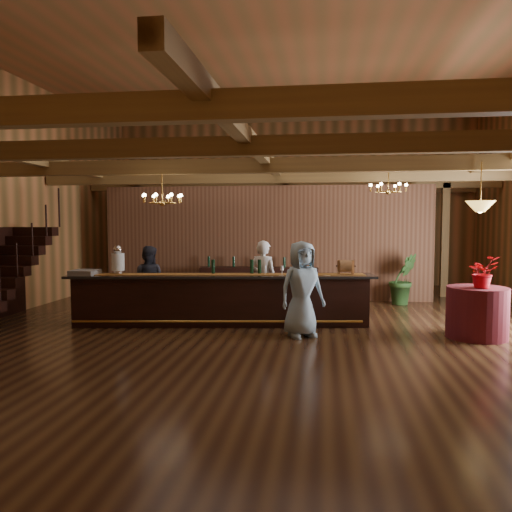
# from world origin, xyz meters

# --- Properties ---
(floor) EXTENTS (14.00, 14.00, 0.00)m
(floor) POSITION_xyz_m (0.00, 0.00, 0.00)
(floor) COLOR #442B17
(floor) RESTS_ON ground
(ceiling) EXTENTS (14.00, 14.00, 0.00)m
(ceiling) POSITION_xyz_m (0.00, 0.00, 5.50)
(ceiling) COLOR #9B5A34
(ceiling) RESTS_ON wall_back
(wall_back) EXTENTS (12.00, 0.10, 5.50)m
(wall_back) POSITION_xyz_m (0.00, 7.00, 2.75)
(wall_back) COLOR #BD7540
(wall_back) RESTS_ON floor
(wall_front) EXTENTS (12.00, 0.10, 5.50)m
(wall_front) POSITION_xyz_m (0.00, -7.00, 2.75)
(wall_front) COLOR #BD7540
(wall_front) RESTS_ON floor
(beam_grid) EXTENTS (11.90, 13.90, 0.39)m
(beam_grid) POSITION_xyz_m (0.00, 0.51, 3.24)
(beam_grid) COLOR olive
(beam_grid) RESTS_ON wall_left
(support_posts) EXTENTS (9.20, 10.20, 3.20)m
(support_posts) POSITION_xyz_m (0.00, -0.50, 1.60)
(support_posts) COLOR olive
(support_posts) RESTS_ON floor
(partition_wall) EXTENTS (9.00, 0.18, 3.10)m
(partition_wall) POSITION_xyz_m (-0.50, 3.50, 1.55)
(partition_wall) COLOR brown
(partition_wall) RESTS_ON floor
(staircase) EXTENTS (1.00, 2.80, 2.00)m
(staircase) POSITION_xyz_m (-5.45, -0.74, 1.00)
(staircase) COLOR black
(staircase) RESTS_ON floor
(backroom_boxes) EXTENTS (4.10, 0.60, 1.10)m
(backroom_boxes) POSITION_xyz_m (-0.29, 5.50, 0.53)
(backroom_boxes) COLOR black
(backroom_boxes) RESTS_ON floor
(tasting_bar) EXTENTS (6.30, 1.61, 1.05)m
(tasting_bar) POSITION_xyz_m (-0.96, -0.16, 0.53)
(tasting_bar) COLOR black
(tasting_bar) RESTS_ON floor
(beverage_dispenser) EXTENTS (0.26, 0.26, 0.60)m
(beverage_dispenser) POSITION_xyz_m (-3.07, -0.40, 1.33)
(beverage_dispenser) COLOR silver
(beverage_dispenser) RESTS_ON tasting_bar
(glass_rack_tray) EXTENTS (0.50, 0.50, 0.10)m
(glass_rack_tray) POSITION_xyz_m (-3.71, -0.58, 1.09)
(glass_rack_tray) COLOR gray
(glass_rack_tray) RESTS_ON tasting_bar
(raffle_drum) EXTENTS (0.34, 0.24, 0.30)m
(raffle_drum) POSITION_xyz_m (1.57, 0.13, 1.22)
(raffle_drum) COLOR #9C653C
(raffle_drum) RESTS_ON tasting_bar
(bar_bottle_0) EXTENTS (0.07, 0.07, 0.30)m
(bar_bottle_0) POSITION_xyz_m (-1.15, -0.07, 1.19)
(bar_bottle_0) COLOR black
(bar_bottle_0) RESTS_ON tasting_bar
(bar_bottle_1) EXTENTS (0.07, 0.07, 0.30)m
(bar_bottle_1) POSITION_xyz_m (-0.35, 0.04, 1.19)
(bar_bottle_1) COLOR black
(bar_bottle_1) RESTS_ON tasting_bar
(bar_bottle_2) EXTENTS (0.07, 0.07, 0.30)m
(bar_bottle_2) POSITION_xyz_m (-0.19, 0.06, 1.19)
(bar_bottle_2) COLOR black
(bar_bottle_2) RESTS_ON tasting_bar
(backbar_shelf) EXTENTS (3.21, 0.94, 0.89)m
(backbar_shelf) POSITION_xyz_m (-0.62, 3.20, 0.45)
(backbar_shelf) COLOR black
(backbar_shelf) RESTS_ON floor
(round_table) EXTENTS (1.08, 1.08, 0.93)m
(round_table) POSITION_xyz_m (3.91, -0.65, 0.47)
(round_table) COLOR #4C131B
(round_table) RESTS_ON floor
(chandelier_left) EXTENTS (0.80, 0.80, 0.77)m
(chandelier_left) POSITION_xyz_m (-2.07, -0.52, 2.59)
(chandelier_left) COLOR gold
(chandelier_left) RESTS_ON beam_grid
(chandelier_right) EXTENTS (0.80, 0.80, 0.48)m
(chandelier_right) POSITION_xyz_m (2.51, 1.17, 2.87)
(chandelier_right) COLOR gold
(chandelier_right) RESTS_ON beam_grid
(pendant_lamp) EXTENTS (0.52, 0.52, 0.90)m
(pendant_lamp) POSITION_xyz_m (3.91, -0.65, 2.40)
(pendant_lamp) COLOR gold
(pendant_lamp) RESTS_ON beam_grid
(bartender) EXTENTS (0.72, 0.59, 1.72)m
(bartender) POSITION_xyz_m (-0.18, 0.64, 0.86)
(bartender) COLOR white
(bartender) RESTS_ON floor
(staff_second) EXTENTS (0.79, 0.63, 1.59)m
(staff_second) POSITION_xyz_m (-2.75, 0.49, 0.79)
(staff_second) COLOR #252631
(staff_second) RESTS_ON floor
(guest) EXTENTS (1.03, 0.92, 1.77)m
(guest) POSITION_xyz_m (0.73, -0.97, 0.89)
(guest) COLOR #91B2C7
(guest) RESTS_ON floor
(floor_plant) EXTENTS (0.88, 0.79, 1.32)m
(floor_plant) POSITION_xyz_m (3.14, 2.94, 0.66)
(floor_plant) COLOR #24471B
(floor_plant) RESTS_ON floor
(table_flowers) EXTENTS (0.65, 0.61, 0.59)m
(table_flowers) POSITION_xyz_m (3.95, -0.79, 1.23)
(table_flowers) COLOR red
(table_flowers) RESTS_ON round_table
(table_vase) EXTENTS (0.19, 0.19, 0.29)m
(table_vase) POSITION_xyz_m (4.02, -0.60, 1.08)
(table_vase) COLOR gold
(table_vase) RESTS_ON round_table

